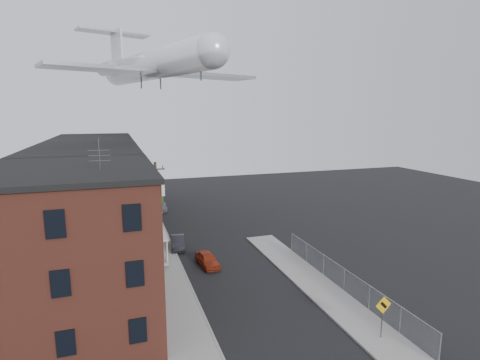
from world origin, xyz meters
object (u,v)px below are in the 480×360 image
object	(u,v)px
warning_sign	(383,311)
car_mid	(178,242)
utility_pole	(157,206)
car_far	(159,205)
airplane	(152,65)
street_tree	(151,197)
car_near	(207,259)

from	to	relation	value
warning_sign	car_mid	size ratio (longest dim) A/B	0.74
car_mid	utility_pole	bearing A→B (deg)	-159.35
utility_pole	car_far	distance (m)	17.27
car_mid	airplane	xyz separation A→B (m)	(-0.92, 9.75, 18.49)
utility_pole	airplane	bearing A→B (deg)	84.01
car_mid	street_tree	bearing A→B (deg)	106.68
warning_sign	utility_pole	xyz separation A→B (m)	(-11.20, 19.03, 2.79)
car_near	car_far	bearing A→B (deg)	89.34
car_far	car_near	bearing A→B (deg)	-84.03
utility_pole	car_mid	distance (m)	4.54
airplane	car_mid	bearing A→B (deg)	-84.59
utility_pole	car_near	distance (m)	7.36
car_mid	car_far	xyz separation A→B (m)	(0.00, 16.18, 0.06)
street_tree	utility_pole	bearing A→B (deg)	-91.89
car_mid	airplane	distance (m)	20.93
utility_pole	car_far	size ratio (longest dim) A/B	1.90
utility_pole	car_mid	size ratio (longest dim) A/B	2.36
warning_sign	car_far	world-z (taller)	warning_sign
street_tree	car_mid	distance (m)	9.98
street_tree	car_near	distance (m)	15.42
car_far	warning_sign	bearing A→B (deg)	-74.36
warning_sign	utility_pole	world-z (taller)	utility_pole
utility_pole	airplane	size ratio (longest dim) A/B	0.32
utility_pole	car_near	size ratio (longest dim) A/B	2.45
warning_sign	car_near	bearing A→B (deg)	117.53
street_tree	car_near	world-z (taller)	street_tree
car_near	airplane	bearing A→B (deg)	94.80
car_mid	airplane	bearing A→B (deg)	102.03
car_mid	car_far	world-z (taller)	car_far
car_far	airplane	size ratio (longest dim) A/B	0.17
utility_pole	warning_sign	bearing A→B (deg)	-59.52
street_tree	car_near	xyz separation A→B (m)	(3.47, -14.76, -2.83)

